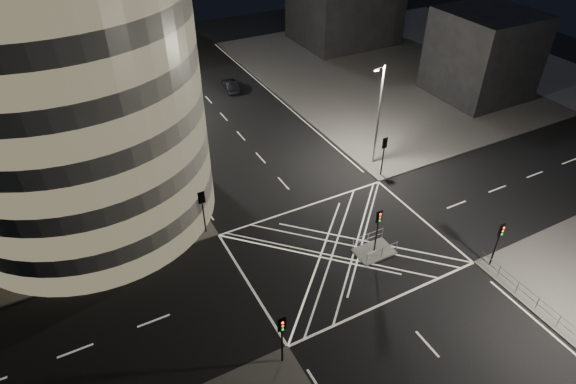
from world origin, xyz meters
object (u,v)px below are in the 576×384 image
traffic_signal_island (378,224)px  street_lamp_right_far (378,113)px  traffic_signal_fr (384,150)px  street_lamp_left_far (122,71)px  sedan (231,85)px  traffic_signal_fl (202,205)px  street_lamp_left_near (170,147)px  central_island (374,251)px  traffic_signal_nl (282,332)px  traffic_signal_nr (499,237)px

traffic_signal_island → street_lamp_right_far: (7.44, 10.50, 2.63)m
traffic_signal_fr → street_lamp_left_far: 29.63m
street_lamp_left_far → sedan: 13.87m
traffic_signal_fl → traffic_signal_fr: (17.60, 0.00, 0.00)m
traffic_signal_fr → street_lamp_left_near: (-18.24, 5.20, 2.63)m
central_island → traffic_signal_fl: (-10.80, 8.30, 2.84)m
traffic_signal_fr → traffic_signal_nl: bearing=-142.3°
central_island → traffic_signal_fl: bearing=142.5°
traffic_signal_nr → street_lamp_right_far: size_ratio=0.40×
traffic_signal_nl → traffic_signal_fr: bearing=37.7°
traffic_signal_island → street_lamp_right_far: size_ratio=0.40×
traffic_signal_fr → street_lamp_left_far: (-18.24, 23.20, 2.63)m
traffic_signal_island → sedan: bearing=87.4°
traffic_signal_fr → street_lamp_right_far: street_lamp_right_far is taller
traffic_signal_fl → sedan: (12.29, 24.47, -2.24)m
traffic_signal_nl → sedan: bearing=72.1°
street_lamp_left_far → street_lamp_right_far: 28.23m
traffic_signal_fr → traffic_signal_nr: bearing=-90.0°
street_lamp_left_near → street_lamp_left_far: bearing=90.0°
traffic_signal_island → traffic_signal_fl: bearing=142.5°
traffic_signal_nl → street_lamp_right_far: (18.24, 15.80, 2.63)m
traffic_signal_nl → sedan: 40.07m
street_lamp_left_near → central_island: bearing=-49.7°
central_island → sedan: sedan is taller
traffic_signal_nr → traffic_signal_nl: bearing=180.0°
traffic_signal_nr → street_lamp_left_near: street_lamp_left_near is taller
traffic_signal_fl → street_lamp_left_far: bearing=91.6°
street_lamp_left_far → traffic_signal_nl: bearing=-89.0°
central_island → traffic_signal_nl: traffic_signal_nl is taller
central_island → traffic_signal_fl: traffic_signal_fl is taller
traffic_signal_fl → traffic_signal_fr: same height
central_island → traffic_signal_fr: (6.80, 8.30, 2.84)m
traffic_signal_island → traffic_signal_nl: bearing=-153.9°
traffic_signal_fl → street_lamp_right_far: bearing=6.9°
traffic_signal_nr → street_lamp_left_near: bearing=134.1°
traffic_signal_island → sedan: 32.88m
sedan → street_lamp_left_far: bearing=14.2°
traffic_signal_island → street_lamp_left_far: size_ratio=0.40×
traffic_signal_fl → street_lamp_right_far: (18.24, 2.20, 2.63)m
traffic_signal_fr → traffic_signal_island: (-6.80, -8.30, 0.00)m
street_lamp_left_near → street_lamp_left_far: same height
traffic_signal_fl → traffic_signal_nr: same height
traffic_signal_fr → traffic_signal_fl: bearing=180.0°
central_island → traffic_signal_nr: size_ratio=0.75×
street_lamp_right_far → sedan: size_ratio=2.45×
traffic_signal_fl → street_lamp_left_near: size_ratio=0.40×
traffic_signal_nr → street_lamp_left_far: street_lamp_left_far is taller
traffic_signal_fr → sedan: bearing=102.2°
traffic_signal_fl → street_lamp_left_far: 23.36m
central_island → traffic_signal_nr: (6.80, -5.30, 2.84)m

